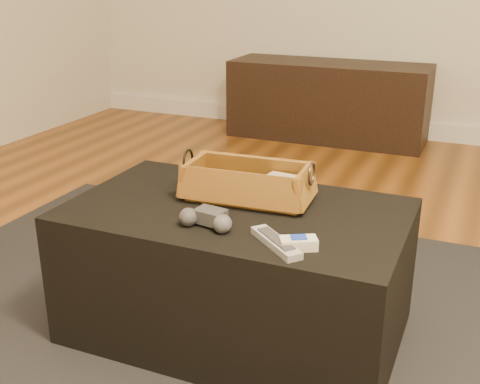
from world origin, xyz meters
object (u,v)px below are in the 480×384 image
at_px(tv_remote, 240,192).
at_px(cream_gadget, 298,243).
at_px(game_controller, 207,219).
at_px(wicker_basket, 248,184).
at_px(media_cabinet, 328,101).
at_px(silver_remote, 276,242).
at_px(ottoman, 237,270).

xyz_separation_m(tv_remote, cream_gadget, (0.27, -0.26, -0.01)).
bearing_deg(game_controller, wicker_basket, 85.88).
height_order(wicker_basket, game_controller, wicker_basket).
distance_m(tv_remote, cream_gadget, 0.38).
xyz_separation_m(media_cabinet, wicker_basket, (0.38, -2.33, 0.22)).
height_order(game_controller, cream_gadget, game_controller).
bearing_deg(silver_remote, cream_gadget, 6.96).
bearing_deg(game_controller, silver_remote, -9.60).
distance_m(wicker_basket, game_controller, 0.25).
height_order(game_controller, silver_remote, game_controller).
bearing_deg(cream_gadget, wicker_basket, 132.76).
relative_size(media_cabinet, silver_remote, 7.32).
xyz_separation_m(game_controller, cream_gadget, (0.27, -0.03, -0.01)).
height_order(media_cabinet, cream_gadget, media_cabinet).
distance_m(media_cabinet, silver_remote, 2.68).
height_order(tv_remote, game_controller, game_controller).
relative_size(ottoman, silver_remote, 5.58).
bearing_deg(wicker_basket, media_cabinet, 99.16).
xyz_separation_m(media_cabinet, game_controller, (0.36, -2.57, 0.20)).
distance_m(tv_remote, game_controller, 0.23).
distance_m(ottoman, wicker_basket, 0.27).
bearing_deg(tv_remote, wicker_basket, 30.87).
relative_size(media_cabinet, ottoman, 1.31).
bearing_deg(silver_remote, game_controller, 170.40).
height_order(ottoman, silver_remote, silver_remote).
xyz_separation_m(tv_remote, game_controller, (0.00, -0.23, 0.00)).
bearing_deg(silver_remote, media_cabinet, 102.35).
bearing_deg(media_cabinet, ottoman, -81.18).
bearing_deg(media_cabinet, game_controller, -82.09).
height_order(wicker_basket, silver_remote, wicker_basket).
distance_m(media_cabinet, tv_remote, 2.38).
relative_size(ottoman, game_controller, 6.20).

